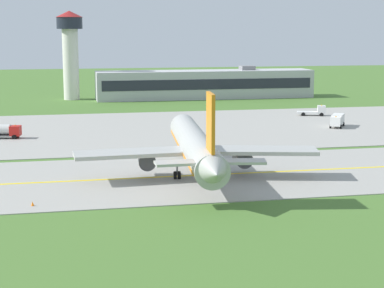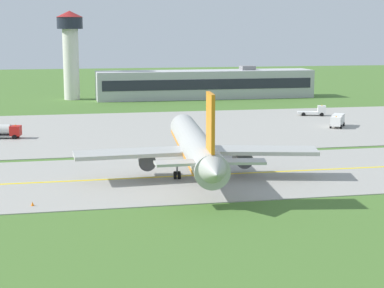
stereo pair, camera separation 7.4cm
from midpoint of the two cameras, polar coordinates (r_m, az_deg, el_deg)
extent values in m
plane|color=#47702D|center=(86.67, 1.20, -2.84)|extent=(500.00, 500.00, 0.00)
cube|color=#9E9B93|center=(86.65, 1.20, -2.81)|extent=(240.00, 28.00, 0.10)
cube|color=#9E9B93|center=(129.09, 1.44, 1.49)|extent=(140.00, 52.00, 0.10)
cube|color=yellow|center=(86.64, 1.20, -2.78)|extent=(220.00, 0.60, 0.01)
cylinder|color=#ADADA8|center=(85.90, 0.29, -0.10)|extent=(7.08, 34.22, 4.00)
cone|color=#ADADA8|center=(103.76, -0.86, 1.68)|extent=(4.02, 2.94, 3.80)
cone|color=#ADADA8|center=(67.93, 2.06, -2.51)|extent=(3.68, 3.50, 3.40)
cube|color=orange|center=(85.99, 0.29, -0.43)|extent=(6.91, 31.52, 0.36)
cube|color=#1E232D|center=(101.49, -0.74, 1.89)|extent=(3.55, 2.10, 0.70)
cube|color=#ADADA8|center=(83.29, -5.36, -0.82)|extent=(15.22, 5.52, 0.50)
cylinder|color=#47474C|center=(85.58, -4.02, -1.46)|extent=(2.60, 3.60, 2.30)
cylinder|color=black|center=(87.14, -4.07, -1.25)|extent=(2.11, 0.44, 2.10)
cube|color=#ADADA8|center=(85.24, 6.15, -0.58)|extent=(15.70, 8.10, 0.50)
cylinder|color=#47474C|center=(87.03, 4.56, -1.27)|extent=(2.60, 3.60, 2.30)
cylinder|color=black|center=(88.57, 4.37, -1.07)|extent=(2.11, 0.44, 2.10)
cube|color=orange|center=(70.36, 1.69, 1.95)|extent=(0.80, 4.42, 6.50)
cube|color=#ADADA8|center=(70.58, -0.88, -1.69)|extent=(6.03, 2.48, 0.30)
cube|color=#ADADA8|center=(71.45, 4.23, -1.57)|extent=(6.35, 3.52, 0.30)
cylinder|color=slate|center=(99.12, -0.57, -0.38)|extent=(0.24, 0.24, 1.65)
cylinder|color=black|center=(99.27, -0.57, -0.85)|extent=(0.45, 1.13, 1.10)
cylinder|color=slate|center=(84.25, -1.31, -2.26)|extent=(0.24, 0.24, 1.65)
cylinder|color=black|center=(84.40, -1.50, -2.82)|extent=(0.45, 1.13, 1.10)
cylinder|color=black|center=(84.45, -1.13, -2.81)|extent=(0.45, 1.13, 1.10)
cylinder|color=slate|center=(84.84, 2.19, -2.18)|extent=(0.24, 0.24, 1.65)
cylinder|color=black|center=(84.98, 2.00, -2.73)|extent=(0.45, 1.13, 1.10)
cylinder|color=black|center=(85.06, 2.37, -2.72)|extent=(0.45, 1.13, 1.10)
cube|color=silver|center=(130.43, 12.75, 1.97)|extent=(2.65, 2.59, 1.80)
cube|color=#1E232D|center=(129.64, 12.71, 2.07)|extent=(1.62, 1.09, 0.81)
cube|color=silver|center=(133.36, 12.94, 2.18)|extent=(4.02, 4.67, 2.00)
cylinder|color=orange|center=(130.30, 12.77, 2.41)|extent=(0.20, 0.20, 0.18)
cylinder|color=black|center=(130.45, 13.17, 1.49)|extent=(0.73, 0.92, 0.90)
cylinder|color=black|center=(130.72, 12.30, 1.54)|extent=(0.73, 0.92, 0.90)
cylinder|color=black|center=(134.21, 13.41, 1.72)|extent=(0.73, 0.92, 0.90)
cylinder|color=black|center=(134.49, 12.53, 1.77)|extent=(0.73, 0.92, 0.90)
cube|color=red|center=(119.91, -15.46, 1.15)|extent=(2.15, 2.30, 1.80)
cube|color=#1E232D|center=(119.67, -15.12, 1.31)|extent=(0.47, 1.83, 0.81)
cylinder|color=orange|center=(119.77, -15.48, 1.63)|extent=(0.20, 0.20, 0.18)
cylinder|color=black|center=(121.03, -15.32, 0.74)|extent=(0.94, 0.46, 0.90)
cylinder|color=black|center=(119.12, -15.56, 0.58)|extent=(0.94, 0.46, 0.90)
cube|color=silver|center=(149.34, 11.52, 3.03)|extent=(2.35, 2.48, 1.80)
cube|color=#1E232D|center=(149.36, 11.82, 3.14)|extent=(0.71, 1.78, 0.81)
cube|color=silver|center=(149.23, 10.29, 2.79)|extent=(5.03, 3.48, 0.40)
cylinder|color=orange|center=(149.22, 11.54, 3.41)|extent=(0.20, 0.20, 0.18)
cylinder|color=black|center=(150.46, 11.48, 2.68)|extent=(0.95, 0.58, 0.90)
cylinder|color=black|center=(148.48, 11.54, 2.58)|extent=(0.95, 0.58, 0.90)
cylinder|color=black|center=(150.27, 9.91, 2.72)|extent=(0.95, 0.58, 0.90)
cylinder|color=black|center=(148.19, 9.95, 2.62)|extent=(0.95, 0.58, 0.90)
cube|color=#B2B2B7|center=(185.25, 1.22, 5.35)|extent=(62.64, 10.38, 8.00)
cube|color=#1E232D|center=(180.13, 1.59, 5.34)|extent=(60.13, 0.10, 2.88)
cube|color=slate|center=(188.07, 4.98, 6.79)|extent=(4.00, 4.00, 1.20)
cylinder|color=silver|center=(184.39, -10.74, 6.99)|extent=(4.40, 4.40, 19.78)
cylinder|color=#1E232D|center=(184.15, -10.85, 10.56)|extent=(7.20, 7.20, 3.20)
cone|color=maroon|center=(184.19, -10.88, 11.34)|extent=(7.60, 7.60, 1.80)
cone|color=orange|center=(73.80, -14.03, -5.23)|extent=(0.44, 0.44, 0.60)
cone|color=orange|center=(99.32, -0.22, -0.99)|extent=(0.44, 0.44, 0.60)
cone|color=orange|center=(103.73, 9.81, -0.66)|extent=(0.44, 0.44, 0.60)
camera|label=1|loc=(0.04, -89.98, 0.00)|focal=59.71mm
camera|label=2|loc=(0.04, 90.02, 0.00)|focal=59.71mm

